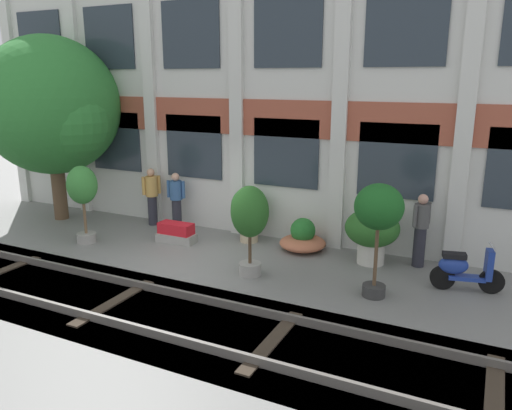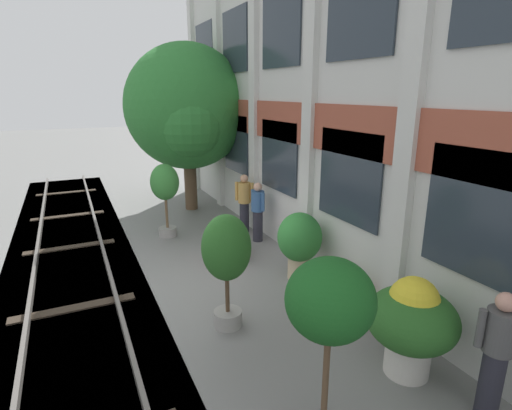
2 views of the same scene
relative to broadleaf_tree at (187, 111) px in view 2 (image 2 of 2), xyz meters
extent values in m
plane|color=slate|center=(5.37, -1.55, -3.20)|extent=(80.00, 80.00, 0.00)
cube|color=silver|center=(5.37, 1.37, 0.76)|extent=(16.23, 0.50, 7.92)
cube|color=#9E4C38|center=(5.37, 1.10, -0.10)|extent=(16.23, 0.06, 0.90)
cube|color=silver|center=(-2.74, 1.06, 0.76)|extent=(0.36, 0.16, 7.92)
cube|color=silver|center=(-0.04, 1.06, 0.76)|extent=(0.36, 0.16, 7.92)
cube|color=silver|center=(2.67, 1.06, 0.76)|extent=(0.36, 0.16, 7.92)
cube|color=silver|center=(5.37, 1.06, 0.76)|extent=(0.36, 0.16, 7.92)
cube|color=silver|center=(8.08, 1.06, 0.76)|extent=(0.36, 0.16, 7.92)
cube|color=#28333D|center=(-1.39, 1.09, -0.95)|extent=(1.73, 0.04, 1.70)
cube|color=#28333D|center=(1.32, 1.09, -0.95)|extent=(1.73, 0.04, 1.70)
cube|color=#28333D|center=(4.02, 1.09, -0.95)|extent=(1.73, 0.04, 1.70)
cube|color=#28333D|center=(6.73, 1.09, -0.95)|extent=(1.73, 0.04, 1.70)
cube|color=#28333D|center=(9.43, 1.09, -0.95)|extent=(1.73, 0.04, 1.70)
cube|color=#28333D|center=(-1.39, 1.09, 1.95)|extent=(1.73, 0.04, 1.70)
cube|color=#28333D|center=(1.32, 1.09, 1.95)|extent=(1.73, 0.04, 1.70)
cube|color=#28333D|center=(4.02, 1.09, 1.95)|extent=(1.73, 0.04, 1.70)
cube|color=#28333D|center=(6.73, 1.09, 1.95)|extent=(1.73, 0.04, 1.70)
cube|color=#423F3A|center=(5.37, -3.76, -3.34)|extent=(24.23, 2.80, 0.28)
cube|color=#605B56|center=(5.37, -4.48, -3.12)|extent=(24.23, 0.07, 0.15)
cube|color=#605B56|center=(5.37, -3.04, -3.12)|extent=(24.23, 0.07, 0.15)
cube|color=#382D23|center=(-4.14, -3.76, -3.18)|extent=(0.24, 2.10, 0.03)
cube|color=#382D23|center=(-0.83, -3.76, -3.18)|extent=(0.24, 2.10, 0.03)
cube|color=#382D23|center=(2.08, -3.76, -3.18)|extent=(0.24, 2.10, 0.03)
cube|color=#382D23|center=(5.32, -3.76, -3.18)|extent=(0.24, 2.10, 0.03)
cylinder|color=brown|center=(0.00, 0.00, -2.08)|extent=(0.40, 0.40, 2.24)
ellipsoid|color=#2D7A33|center=(0.00, 0.00, 0.11)|extent=(3.85, 3.85, 3.86)
sphere|color=#2D7A33|center=(-0.96, 0.20, -0.28)|extent=(2.12, 2.12, 2.12)
sphere|color=#2D7A33|center=(0.96, -0.20, -0.28)|extent=(2.12, 2.12, 2.12)
cube|color=gray|center=(4.33, -0.33, -3.09)|extent=(1.02, 0.51, 0.23)
cube|color=red|center=(4.33, -0.33, -2.83)|extent=(0.89, 0.39, 0.28)
cylinder|color=gray|center=(7.00, -1.45, -3.06)|extent=(0.47, 0.47, 0.27)
cylinder|color=#4C3826|center=(7.00, -1.45, -2.47)|extent=(0.07, 0.07, 0.91)
ellipsoid|color=#286023|center=(7.00, -1.45, -1.80)|extent=(0.80, 0.80, 1.09)
ellipsoid|color=#B76647|center=(7.44, 0.53, -3.03)|extent=(1.13, 1.13, 0.34)
sphere|color=#236B28|center=(7.44, 0.53, -2.71)|extent=(0.61, 0.61, 0.61)
cylinder|color=beige|center=(9.14, 0.37, -2.96)|extent=(0.61, 0.61, 0.48)
ellipsoid|color=#286023|center=(9.14, 0.37, -2.37)|extent=(1.21, 1.21, 0.84)
sphere|color=yellow|center=(9.14, 0.37, -2.09)|extent=(0.66, 0.66, 0.66)
cylinder|color=brown|center=(9.61, -1.35, -2.28)|extent=(0.07, 0.07, 1.38)
ellipsoid|color=#19561E|center=(9.61, -1.35, -1.42)|extent=(0.91, 0.91, 0.86)
cylinder|color=gray|center=(2.29, -1.34, -3.08)|extent=(0.48, 0.48, 0.25)
cylinder|color=brown|center=(2.29, -1.34, -2.42)|extent=(0.07, 0.07, 1.06)
ellipsoid|color=#388438|center=(2.29, -1.34, -1.70)|extent=(0.75, 0.75, 0.96)
cylinder|color=tan|center=(5.97, 0.54, -2.96)|extent=(0.46, 0.46, 0.47)
ellipsoid|color=#2D7A33|center=(5.97, 0.54, -2.29)|extent=(0.92, 0.92, 1.02)
cylinder|color=#282833|center=(2.83, 0.69, -2.78)|extent=(0.26, 0.26, 0.84)
cylinder|color=tan|center=(2.83, 0.69, -2.08)|extent=(0.34, 0.34, 0.57)
sphere|color=tan|center=(2.83, 0.69, -1.69)|extent=(0.22, 0.22, 0.22)
cylinder|color=tan|center=(2.69, 0.52, -2.05)|extent=(0.09, 0.09, 0.51)
cylinder|color=tan|center=(2.98, 0.85, -2.05)|extent=(0.09, 0.09, 0.51)
cylinder|color=#282833|center=(10.13, 0.65, -2.75)|extent=(0.26, 0.26, 0.90)
cylinder|color=#4C4C4C|center=(10.13, 0.65, -2.03)|extent=(0.34, 0.34, 0.52)
sphere|color=tan|center=(10.13, 0.65, -1.66)|extent=(0.22, 0.22, 0.22)
cylinder|color=#4C4C4C|center=(10.02, 0.46, -2.01)|extent=(0.09, 0.09, 0.47)
cylinder|color=#282833|center=(3.65, 0.71, -2.79)|extent=(0.26, 0.26, 0.82)
cylinder|color=#33598C|center=(3.65, 0.71, -2.12)|extent=(0.34, 0.34, 0.52)
sphere|color=tan|center=(3.65, 0.71, -1.75)|extent=(0.22, 0.22, 0.22)
cylinder|color=#33598C|center=(3.43, 0.67, -2.09)|extent=(0.09, 0.09, 0.47)
cylinder|color=#33598C|center=(3.86, 0.75, -2.09)|extent=(0.09, 0.09, 0.47)
camera|label=1|loc=(11.45, -10.31, 0.90)|focal=35.00mm
camera|label=2|loc=(12.51, -3.54, 0.58)|focal=28.00mm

